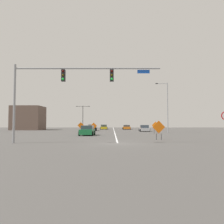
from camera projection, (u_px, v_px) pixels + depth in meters
ground at (118, 143)px, 19.59m from camera, size 148.65×148.65×0.00m
road_centre_stripe at (114, 130)px, 60.83m from camera, size 0.16×82.59×0.01m
traffic_signal_assembly at (64, 83)px, 19.87m from camera, size 13.10×0.44×7.02m
street_lamp_near_left at (167, 105)px, 41.28m from camera, size 2.28×0.24×9.31m
street_lamp_far_left at (83, 115)px, 67.17m from camera, size 4.11×0.24×7.02m
construction_sign_median_near at (81, 126)px, 39.88m from camera, size 1.15×0.20×1.94m
construction_sign_right_shoulder at (156, 126)px, 37.45m from camera, size 1.22×0.28×2.04m
construction_sign_median_far at (94, 126)px, 43.02m from camera, size 1.26×0.12×1.89m
construction_sign_left_shoulder at (159, 128)px, 23.44m from camera, size 1.36×0.15×2.03m
car_green_passing at (88, 131)px, 32.37m from camera, size 2.12×4.19×1.43m
car_silver_mid at (145, 129)px, 47.82m from camera, size 2.18×4.10×1.38m
car_orange_far at (127, 127)px, 63.03m from camera, size 2.17×4.60×1.29m
car_yellow_distant at (104, 127)px, 63.66m from camera, size 2.17×3.90×1.37m
car_black_near at (93, 128)px, 52.34m from camera, size 2.18×4.20×1.45m
roadside_building_west at (29, 118)px, 59.52m from camera, size 7.46×7.09×6.29m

